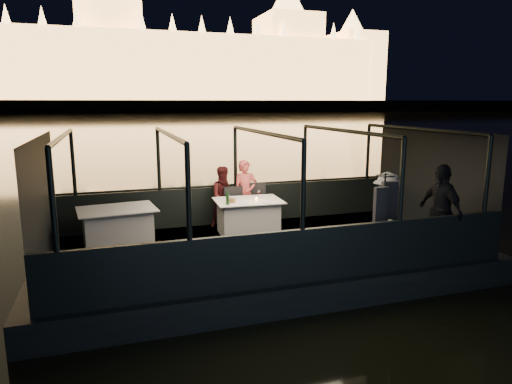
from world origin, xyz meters
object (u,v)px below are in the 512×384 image
object	(u,v)px
wine_bottle	(228,198)
dining_table_aft	(118,228)
coat_stand	(383,215)
passenger_dark	(440,212)
dining_table_central	(248,217)
chair_port_right	(259,208)
passenger_stripe	(387,208)
person_woman_coral	(245,194)
person_man_maroon	(224,195)
chair_port_left	(236,210)

from	to	relation	value
wine_bottle	dining_table_aft	bearing A→B (deg)	174.21
dining_table_aft	coat_stand	bearing A→B (deg)	-28.29
wine_bottle	passenger_dark	bearing A→B (deg)	-32.02
dining_table_central	chair_port_right	distance (m)	0.60
passenger_dark	wine_bottle	bearing A→B (deg)	-125.04
passenger_stripe	passenger_dark	world-z (taller)	passenger_dark
person_woman_coral	person_man_maroon	size ratio (longest dim) A/B	1.09
person_woman_coral	dining_table_central	bearing A→B (deg)	-99.10
person_woman_coral	coat_stand	bearing A→B (deg)	-60.87
passenger_stripe	person_man_maroon	bearing A→B (deg)	66.07
dining_table_central	chair_port_right	xyz separation A→B (m)	(0.39, 0.45, 0.06)
dining_table_central	coat_stand	xyz separation A→B (m)	(1.76, -2.52, 0.51)
chair_port_right	person_man_maroon	bearing A→B (deg)	171.68
passenger_stripe	passenger_dark	bearing A→B (deg)	-111.12
dining_table_aft	wine_bottle	distance (m)	2.30
chair_port_right	person_woman_coral	bearing A→B (deg)	142.93
chair_port_left	passenger_dark	world-z (taller)	passenger_dark
chair_port_left	coat_stand	distance (m)	3.57
person_man_maroon	chair_port_left	bearing A→B (deg)	-56.49
dining_table_aft	person_woman_coral	xyz separation A→B (m)	(2.92, 0.80, 0.36)
chair_port_right	person_man_maroon	size ratio (longest dim) A/B	0.70
dining_table_aft	coat_stand	world-z (taller)	coat_stand
chair_port_left	passenger_dark	bearing A→B (deg)	-45.22
coat_stand	person_woman_coral	distance (m)	3.62
person_man_maroon	wine_bottle	xyz separation A→B (m)	(-0.19, -1.02, 0.17)
dining_table_aft	passenger_stripe	bearing A→B (deg)	-19.60
person_woman_coral	wine_bottle	distance (m)	1.25
dining_table_aft	passenger_stripe	size ratio (longest dim) A/B	0.97
person_woman_coral	passenger_stripe	size ratio (longest dim) A/B	1.00
dining_table_central	passenger_stripe	distance (m)	2.98
person_man_maroon	passenger_stripe	world-z (taller)	passenger_stripe
person_woman_coral	person_man_maroon	xyz separation A→B (m)	(-0.51, 0.00, 0.00)
passenger_stripe	wine_bottle	distance (m)	3.23
coat_stand	person_woman_coral	size ratio (longest dim) A/B	1.06
chair_port_right	passenger_stripe	bearing A→B (deg)	-39.34
passenger_dark	person_woman_coral	bearing A→B (deg)	-141.71
chair_port_left	person_man_maroon	world-z (taller)	person_man_maroon
dining_table_aft	passenger_stripe	xyz separation A→B (m)	(5.05, -1.80, 0.47)
chair_port_left	chair_port_right	bearing A→B (deg)	-2.00
chair_port_left	wine_bottle	distance (m)	0.96
dining_table_aft	passenger_stripe	world-z (taller)	passenger_stripe
coat_stand	person_woman_coral	world-z (taller)	coat_stand
chair_port_right	passenger_stripe	world-z (taller)	passenger_stripe
chair_port_right	coat_stand	distance (m)	3.30
coat_stand	wine_bottle	world-z (taller)	coat_stand
dining_table_central	coat_stand	size ratio (longest dim) A/B	0.88
dining_table_aft	chair_port_right	distance (m)	3.20
person_man_maroon	dining_table_central	bearing A→B (deg)	-65.90
chair_port_left	person_woman_coral	size ratio (longest dim) A/B	0.61
dining_table_aft	chair_port_right	world-z (taller)	chair_port_right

